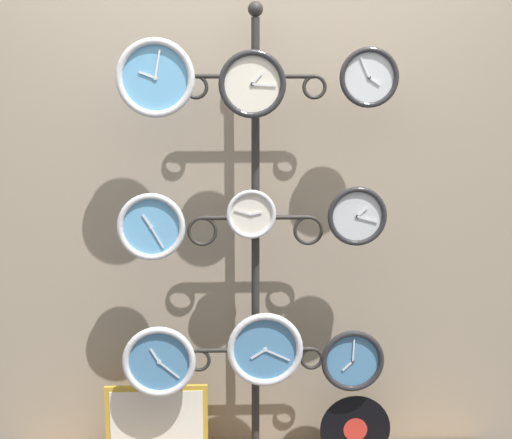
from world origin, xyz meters
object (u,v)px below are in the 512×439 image
vinyl_record (355,429)px  clock_top_right (369,78)px  clock_top_left (155,78)px  clock_middle_center (251,214)px  clock_top_center (252,84)px  clock_bottom_right (352,361)px  clock_bottom_center (265,349)px  picture_frame (157,425)px  clock_bottom_left (159,361)px  clock_middle_left (151,227)px  clock_middle_right (357,216)px  display_stand (255,312)px

vinyl_record → clock_top_right: bearing=-50.5°
clock_top_left → clock_middle_center: 0.68m
clock_top_center → clock_bottom_right: (0.44, 0.02, -1.18)m
clock_middle_center → clock_top_right: bearing=-0.4°
clock_top_left → clock_top_center: clock_top_left is taller
clock_bottom_right → vinyl_record: size_ratio=0.87×
clock_middle_center → clock_bottom_center: clock_middle_center is taller
clock_top_left → picture_frame: size_ratio=0.70×
clock_bottom_center → vinyl_record: clock_bottom_center is taller
clock_middle_center → clock_bottom_left: clock_middle_center is taller
clock_bottom_right → clock_middle_left: bearing=-180.0°
clock_middle_right → clock_top_center: bearing=-176.7°
vinyl_record → clock_top_left: bearing=-176.5°
clock_top_left → clock_top_right: bearing=2.1°
clock_top_left → clock_bottom_left: (-0.01, -0.00, -1.19)m
clock_bottom_right → clock_top_right: bearing=23.1°
clock_bottom_center → vinyl_record: bearing=6.8°
clock_top_right → clock_middle_left: 1.09m
clock_top_left → clock_top_right: size_ratio=1.29×
display_stand → clock_top_left: display_stand is taller
clock_top_left → clock_middle_right: bearing=1.4°
clock_top_right → clock_bottom_left: size_ratio=0.78×
clock_top_center → clock_middle_right: clock_top_center is taller
clock_middle_center → clock_middle_right: clock_middle_right is taller
clock_middle_right → clock_bottom_center: bearing=-177.5°
clock_middle_right → vinyl_record: bearing=56.0°
clock_middle_center → clock_bottom_center: 0.59m
picture_frame → clock_top_right: bearing=-3.7°
clock_top_left → clock_middle_center: clock_top_left is taller
clock_top_right → clock_middle_center: (-0.48, 0.00, -0.56)m
clock_top_left → clock_top_center: bearing=-0.8°
clock_middle_left → clock_bottom_center: 0.72m
display_stand → clock_bottom_left: display_stand is taller
clock_bottom_left → vinyl_record: (0.86, 0.05, -0.36)m
clock_middle_left → vinyl_record: (0.88, 0.04, -0.94)m
clock_top_center → clock_bottom_left: (-0.40, 0.00, -1.17)m
clock_top_right → clock_middle_left: clock_top_right is taller
clock_top_left → picture_frame: (-0.04, 0.09, -1.52)m
clock_top_right → clock_middle_center: size_ratio=1.18×
clock_middle_center → picture_frame: 1.05m
clock_top_center → clock_bottom_left: bearing=179.5°
clock_middle_center → clock_bottom_right: size_ratio=0.76×
picture_frame → clock_middle_left: bearing=-86.1°
clock_top_right → clock_top_left: bearing=-177.9°
clock_middle_center → picture_frame: (-0.42, 0.05, -0.96)m
clock_top_right → picture_frame: 1.78m
clock_middle_center → vinyl_record: size_ratio=0.66×
clock_top_center → clock_top_right: (0.48, 0.04, 0.03)m
vinyl_record → clock_middle_right: bearing=-124.0°
clock_bottom_left → clock_top_left: bearing=9.1°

